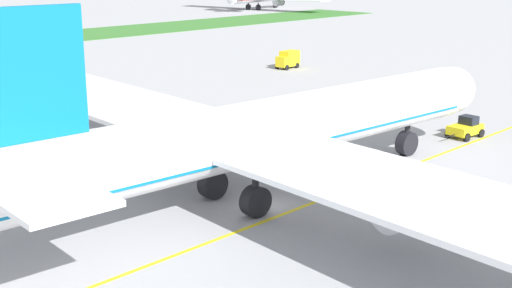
{
  "coord_description": "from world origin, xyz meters",
  "views": [
    {
      "loc": [
        -35.55,
        -34.74,
        18.73
      ],
      "look_at": [
        3.54,
        4.35,
        3.48
      ],
      "focal_mm": 47.74,
      "sensor_mm": 36.0,
      "label": 1
    }
  ],
  "objects_px": {
    "airliner_foreground": "(261,133)",
    "ground_crew_wingwalker_port": "(359,162)",
    "pushback_tug": "(466,128)",
    "service_truck_baggage_loader": "(288,59)"
  },
  "relations": [
    {
      "from": "pushback_tug",
      "to": "service_truck_baggage_loader",
      "type": "relative_size",
      "value": 1.22
    },
    {
      "from": "pushback_tug",
      "to": "service_truck_baggage_loader",
      "type": "height_order",
      "value": "service_truck_baggage_loader"
    },
    {
      "from": "airliner_foreground",
      "to": "pushback_tug",
      "type": "distance_m",
      "value": 29.64
    },
    {
      "from": "airliner_foreground",
      "to": "ground_crew_wingwalker_port",
      "type": "distance_m",
      "value": 12.01
    },
    {
      "from": "ground_crew_wingwalker_port",
      "to": "service_truck_baggage_loader",
      "type": "bearing_deg",
      "value": 48.59
    },
    {
      "from": "pushback_tug",
      "to": "ground_crew_wingwalker_port",
      "type": "relative_size",
      "value": 3.64
    },
    {
      "from": "airliner_foreground",
      "to": "ground_crew_wingwalker_port",
      "type": "height_order",
      "value": "airliner_foreground"
    },
    {
      "from": "airliner_foreground",
      "to": "ground_crew_wingwalker_port",
      "type": "relative_size",
      "value": 57.44
    },
    {
      "from": "airliner_foreground",
      "to": "service_truck_baggage_loader",
      "type": "distance_m",
      "value": 66.27
    },
    {
      "from": "airliner_foreground",
      "to": "pushback_tug",
      "type": "bearing_deg",
      "value": -3.91
    }
  ]
}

